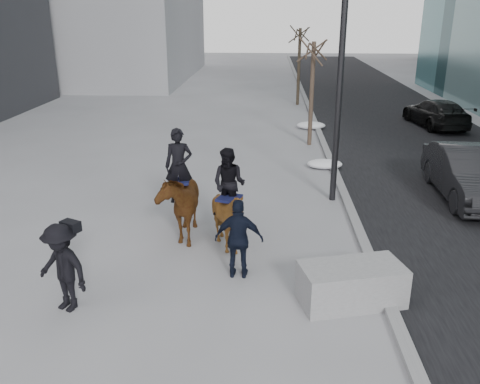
# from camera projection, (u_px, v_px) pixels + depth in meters

# --- Properties ---
(ground) EXTENTS (120.00, 120.00, 0.00)m
(ground) POSITION_uv_depth(u_px,v_px,m) (237.00, 276.00, 10.96)
(ground) COLOR gray
(ground) RESTS_ON ground
(road) EXTENTS (8.00, 90.00, 0.01)m
(road) POSITION_uv_depth(u_px,v_px,m) (429.00, 155.00, 19.99)
(road) COLOR black
(road) RESTS_ON ground
(curb) EXTENTS (0.25, 90.00, 0.12)m
(curb) POSITION_uv_depth(u_px,v_px,m) (327.00, 153.00, 20.18)
(curb) COLOR gray
(curb) RESTS_ON ground
(planter) EXTENTS (2.16, 1.46, 0.79)m
(planter) POSITION_uv_depth(u_px,v_px,m) (351.00, 284.00, 9.86)
(planter) COLOR #939396
(planter) RESTS_ON ground
(car_near) EXTENTS (1.79, 4.77, 1.55)m
(car_near) POSITION_uv_depth(u_px,v_px,m) (469.00, 174.00, 15.22)
(car_near) COLOR black
(car_near) RESTS_ON ground
(car_far) EXTENTS (2.48, 4.80, 1.33)m
(car_far) POSITION_uv_depth(u_px,v_px,m) (436.00, 113.00, 24.80)
(car_far) COLOR black
(car_far) RESTS_ON ground
(tree_near) EXTENTS (1.20, 1.20, 4.70)m
(tree_near) POSITION_uv_depth(u_px,v_px,m) (312.00, 89.00, 20.84)
(tree_near) COLOR #352A1F
(tree_near) RESTS_ON ground
(tree_far) EXTENTS (1.20, 1.20, 4.91)m
(tree_far) POSITION_uv_depth(u_px,v_px,m) (299.00, 63.00, 29.88)
(tree_far) COLOR #33261E
(tree_far) RESTS_ON ground
(mounted_left) EXTENTS (1.15, 2.19, 2.73)m
(mounted_left) POSITION_uv_depth(u_px,v_px,m) (179.00, 198.00, 12.62)
(mounted_left) COLOR #471E0E
(mounted_left) RESTS_ON ground
(mounted_right) EXTENTS (1.71, 1.81, 2.46)m
(mounted_right) POSITION_uv_depth(u_px,v_px,m) (229.00, 211.00, 11.86)
(mounted_right) COLOR #4A2B0E
(mounted_right) RESTS_ON ground
(feeder) EXTENTS (1.05, 0.88, 1.75)m
(feeder) POSITION_uv_depth(u_px,v_px,m) (239.00, 239.00, 10.67)
(feeder) COLOR black
(feeder) RESTS_ON ground
(camera_crew) EXTENTS (1.30, 1.08, 1.75)m
(camera_crew) POSITION_uv_depth(u_px,v_px,m) (62.00, 267.00, 9.48)
(camera_crew) COLOR black
(camera_crew) RESTS_ON ground
(lamppost) EXTENTS (0.25, 1.46, 9.09)m
(lamppost) POSITION_uv_depth(u_px,v_px,m) (344.00, 27.00, 13.58)
(lamppost) COLOR black
(lamppost) RESTS_ON ground
(snow_piles) EXTENTS (1.37, 7.27, 0.35)m
(snow_piles) POSITION_uv_depth(u_px,v_px,m) (316.00, 140.00, 21.73)
(snow_piles) COLOR white
(snow_piles) RESTS_ON ground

